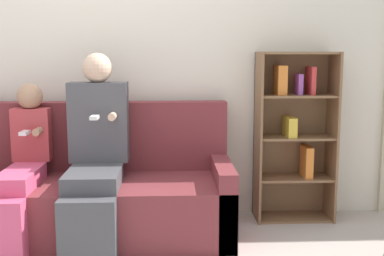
# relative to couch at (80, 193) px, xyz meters

# --- Properties ---
(back_wall) EXTENTS (10.00, 0.06, 2.55)m
(back_wall) POSITION_rel_couch_xyz_m (0.09, 0.42, 0.98)
(back_wall) COLOR silver
(back_wall) RESTS_ON ground_plane
(couch) EXTENTS (2.13, 0.81, 0.92)m
(couch) POSITION_rel_couch_xyz_m (0.00, 0.00, 0.00)
(couch) COLOR maroon
(couch) RESTS_ON ground_plane
(adult_seated) EXTENTS (0.41, 0.76, 1.28)m
(adult_seated) POSITION_rel_couch_xyz_m (0.14, -0.10, 0.36)
(adult_seated) COLOR #47474C
(adult_seated) RESTS_ON ground_plane
(child_seated) EXTENTS (0.26, 0.78, 1.06)m
(child_seated) POSITION_rel_couch_xyz_m (-0.35, -0.15, 0.24)
(child_seated) COLOR #DB4C75
(child_seated) RESTS_ON ground_plane
(bookshelf) EXTENTS (0.59, 0.29, 1.28)m
(bookshelf) POSITION_rel_couch_xyz_m (1.59, 0.27, 0.38)
(bookshelf) COLOR brown
(bookshelf) RESTS_ON ground_plane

